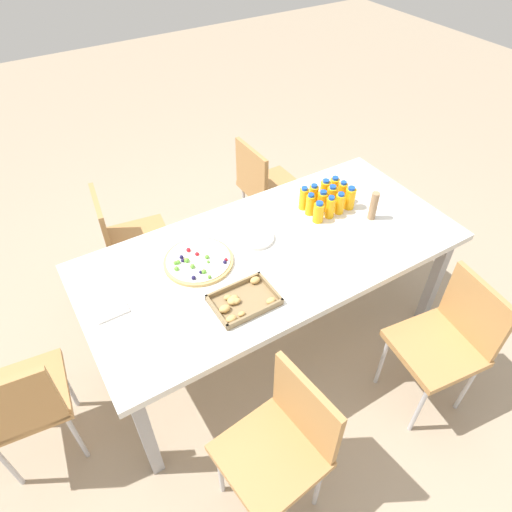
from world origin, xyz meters
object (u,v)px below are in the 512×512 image
juice_bottle_0 (334,187)px  juice_bottle_9 (340,204)px  juice_bottle_4 (342,193)px  juice_bottle_8 (350,198)px  juice_bottle_3 (304,198)px  juice_bottle_11 (319,212)px  chair_near_left (265,184)px  juice_bottle_2 (313,195)px  fruit_pizza (198,261)px  chair_near_right (126,238)px  snack_tray (242,301)px  plate_stack (256,238)px  cardboard_tube (374,206)px  chair_end (20,404)px  juice_bottle_6 (322,201)px  juice_bottle_5 (331,197)px  chair_far_left (448,337)px  juice_bottle_7 (310,205)px  juice_bottle_10 (330,207)px  chair_far_right (283,441)px  napkin_stack (109,307)px  party_table (273,258)px

juice_bottle_0 → juice_bottle_9: bearing=61.9°
juice_bottle_4 → juice_bottle_8: 0.07m
juice_bottle_3 → juice_bottle_11: (0.00, 0.14, -0.01)m
juice_bottle_0 → chair_near_left: bearing=-81.4°
juice_bottle_2 → juice_bottle_8: size_ratio=0.94×
fruit_pizza → juice_bottle_4: bearing=-178.2°
juice_bottle_2 → juice_bottle_11: 0.17m
chair_near_right → juice_bottle_8: 1.41m
snack_tray → juice_bottle_8: bearing=-160.8°
fruit_pizza → juice_bottle_11: bearing=176.6°
snack_tray → plate_stack: (-0.30, -0.37, -0.00)m
chair_near_left → cardboard_tube: (-0.14, 0.92, 0.34)m
chair_end → juice_bottle_8: (-1.97, -0.13, 0.32)m
cardboard_tube → juice_bottle_3: bearing=-45.8°
juice_bottle_8 → juice_bottle_6: bearing=-24.4°
juice_bottle_4 → plate_stack: bearing=2.3°
juice_bottle_11 → chair_near_left: bearing=-100.2°
chair_end → snack_tray: 1.10m
snack_tray → plate_stack: size_ratio=1.51×
juice_bottle_5 → cardboard_tube: (-0.13, 0.21, 0.02)m
chair_near_left → chair_end: bearing=-65.1°
chair_far_left → chair_near_left: same height
juice_bottle_9 → chair_near_right: bearing=-34.1°
juice_bottle_4 → juice_bottle_5: juice_bottle_5 is taller
juice_bottle_7 → chair_near_left: bearing=-101.3°
chair_end → juice_bottle_10: bearing=10.0°
chair_near_right → juice_bottle_8: juice_bottle_8 is taller
chair_far_right → plate_stack: 1.06m
juice_bottle_5 → napkin_stack: bearing=3.6°
chair_near_left → snack_tray: bearing=-37.7°
chair_far_right → juice_bottle_10: 1.30m
juice_bottle_0 → juice_bottle_9: 0.17m
chair_far_right → chair_far_left: bearing=-95.5°
chair_near_right → juice_bottle_6: juice_bottle_6 is taller
party_table → juice_bottle_6: bearing=-161.7°
chair_far_right → cardboard_tube: bearing=-62.1°
chair_near_left → juice_bottle_0: bearing=7.9°
chair_far_right → chair_end: 1.19m
chair_end → juice_bottle_9: juice_bottle_9 is taller
juice_bottle_2 → juice_bottle_10: juice_bottle_10 is taller
chair_far_right → juice_bottle_8: (-1.06, -0.89, 0.32)m
juice_bottle_0 → napkin_stack: (1.47, 0.17, -0.06)m
juice_bottle_4 → juice_bottle_5: (0.08, 0.00, 0.00)m
chair_far_right → juice_bottle_10: juice_bottle_10 is taller
juice_bottle_2 → party_table: bearing=27.2°
chair_near_left → cardboard_tube: size_ratio=4.71×
juice_bottle_8 → snack_tray: juice_bottle_8 is taller
fruit_pizza → napkin_stack: fruit_pizza is taller
juice_bottle_8 → juice_bottle_11: bearing=1.3°
chair_far_right → juice_bottle_10: bearing=-51.7°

